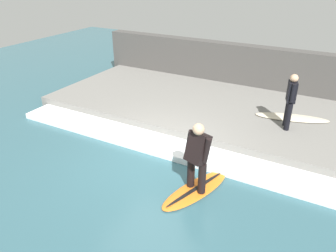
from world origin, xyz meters
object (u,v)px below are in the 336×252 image
at_px(surfboard_riding, 196,190).
at_px(surfboard_waiting_near, 292,118).
at_px(surfer_riding, 197,154).
at_px(surfer_waiting_near, 291,99).

relative_size(surfboard_riding, surfboard_waiting_near, 0.95).
relative_size(surfer_riding, surfer_waiting_near, 1.03).
bearing_deg(surfer_waiting_near, surfboard_waiting_near, -3.61).
bearing_deg(surfer_waiting_near, surfboard_riding, 160.15).
bearing_deg(surfboard_riding, surfer_waiting_near, -19.85).
bearing_deg(surfboard_riding, surfer_riding, 0.00).
xyz_separation_m(surfboard_riding, surfboard_waiting_near, (3.99, -1.24, 0.36)).
height_order(surfboard_riding, surfboard_waiting_near, surfboard_waiting_near).
distance_m(surfer_riding, surfer_waiting_near, 3.53).
xyz_separation_m(surfboard_riding, surfer_riding, (0.00, 0.00, 0.90)).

